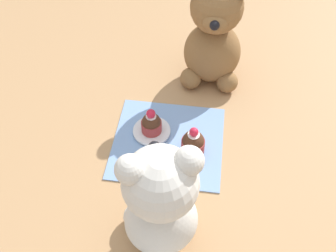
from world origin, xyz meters
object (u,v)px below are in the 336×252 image
Objects in this scene: teddy_bear_tan at (214,37)px; cupcake_near_tan_bear at (151,123)px; saucer_plate at (152,131)px; teddy_bear_cream at (161,202)px; cupcake_near_cream_bear at (193,143)px.

teddy_bear_tan is 0.25m from cupcake_near_tan_bear.
teddy_bear_tan reaches higher than saucer_plate.
cupcake_near_tan_bear is (0.11, 0.20, -0.09)m from teddy_bear_tan.
cupcake_near_cream_bear is at bearing -118.83° from teddy_bear_cream.
teddy_bear_cream is 0.27m from saucer_plate.
cupcake_near_tan_bear is (0.06, -0.24, -0.09)m from teddy_bear_cream.
teddy_bear_cream is 0.26m from cupcake_near_tan_bear.
teddy_bear_cream is at bearing 103.42° from saucer_plate.
teddy_bear_cream is at bearing -96.71° from teddy_bear_tan.
saucer_plate is at bearing -24.29° from cupcake_near_cream_bear.
cupcake_near_cream_bear reaches higher than saucer_plate.
cupcake_near_tan_bear is (-0.00, 0.00, 0.03)m from saucer_plate.
teddy_bear_cream is at bearing 79.07° from cupcake_near_cream_bear.
saucer_plate is (0.11, 0.20, -0.12)m from teddy_bear_tan.
teddy_bear_cream reaches higher than saucer_plate.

